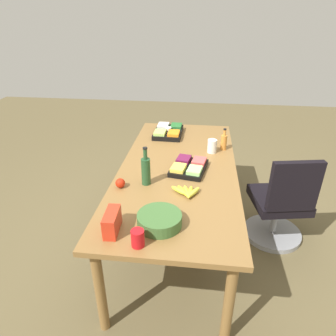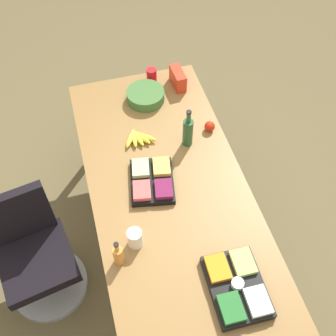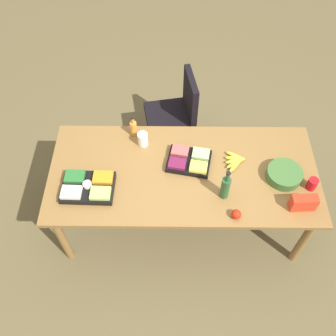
% 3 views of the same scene
% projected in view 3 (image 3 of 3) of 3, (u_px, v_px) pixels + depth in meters
% --- Properties ---
extents(ground_plane, '(10.00, 10.00, 0.00)m').
position_uv_depth(ground_plane, '(181.00, 217.00, 3.82)').
color(ground_plane, brown).
extents(conference_table, '(2.27, 1.03, 0.78)m').
position_uv_depth(conference_table, '(183.00, 177.00, 3.24)').
color(conference_table, brown).
rests_on(conference_table, ground).
extents(office_chair, '(0.57, 0.56, 0.94)m').
position_uv_depth(office_chair, '(174.00, 121.00, 4.09)').
color(office_chair, gray).
rests_on(office_chair, ground).
extents(banana_bunch, '(0.18, 0.24, 0.04)m').
position_uv_depth(banana_bunch, '(235.00, 161.00, 3.22)').
color(banana_bunch, gold).
rests_on(banana_bunch, conference_table).
extents(fruit_platter, '(0.41, 0.34, 0.07)m').
position_uv_depth(fruit_platter, '(189.00, 160.00, 3.21)').
color(fruit_platter, black).
rests_on(fruit_platter, conference_table).
extents(mayo_jar, '(0.09, 0.09, 0.13)m').
position_uv_depth(mayo_jar, '(143.00, 139.00, 3.30)').
color(mayo_jar, white).
rests_on(mayo_jar, conference_table).
extents(salad_bowl, '(0.31, 0.31, 0.08)m').
position_uv_depth(salad_bowl, '(284.00, 174.00, 3.11)').
color(salad_bowl, '#3D6530').
rests_on(salad_bowl, conference_table).
extents(chip_bag_red, '(0.20, 0.09, 0.14)m').
position_uv_depth(chip_bag_red, '(303.00, 203.00, 2.92)').
color(chip_bag_red, red).
rests_on(chip_bag_red, conference_table).
extents(wine_bottle, '(0.07, 0.07, 0.32)m').
position_uv_depth(wine_bottle, '(225.00, 187.00, 2.95)').
color(wine_bottle, '#244D29').
rests_on(wine_bottle, conference_table).
extents(veggie_tray, '(0.43, 0.31, 0.09)m').
position_uv_depth(veggie_tray, '(88.00, 187.00, 3.05)').
color(veggie_tray, black).
rests_on(veggie_tray, conference_table).
extents(red_solo_cup, '(0.09, 0.09, 0.11)m').
position_uv_depth(red_solo_cup, '(312.00, 184.00, 3.04)').
color(red_solo_cup, red).
rests_on(red_solo_cup, conference_table).
extents(dressing_bottle, '(0.07, 0.07, 0.22)m').
position_uv_depth(dressing_bottle, '(134.00, 128.00, 3.36)').
color(dressing_bottle, orange).
rests_on(dressing_bottle, conference_table).
extents(apple_red, '(0.09, 0.09, 0.08)m').
position_uv_depth(apple_red, '(236.00, 214.00, 2.90)').
color(apple_red, red).
rests_on(apple_red, conference_table).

